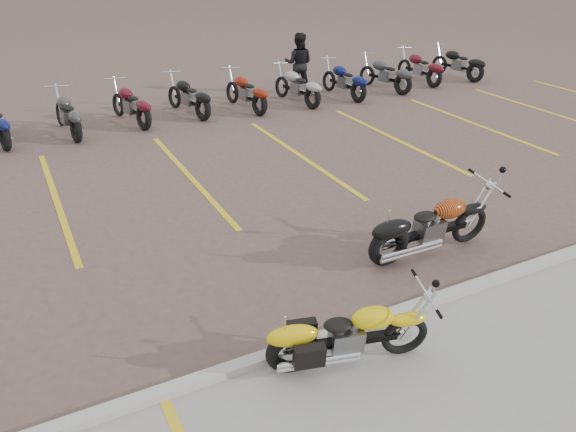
{
  "coord_description": "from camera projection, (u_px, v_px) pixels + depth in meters",
  "views": [
    {
      "loc": [
        -3.2,
        -6.83,
        4.69
      ],
      "look_at": [
        0.35,
        0.06,
        0.75
      ],
      "focal_mm": 35.0,
      "sensor_mm": 36.0,
      "label": 1
    }
  ],
  "objects": [
    {
      "name": "ground",
      "position": [
        270.0,
        264.0,
        8.85
      ],
      "size": [
        100.0,
        100.0,
        0.0
      ],
      "primitive_type": "plane",
      "color": "brown",
      "rests_on": "ground"
    },
    {
      "name": "curb",
      "position": [
        337.0,
        333.0,
        7.23
      ],
      "size": [
        60.0,
        0.18,
        0.12
      ],
      "primitive_type": "cube",
      "color": "#ADAAA3",
      "rests_on": "ground"
    },
    {
      "name": "parking_stripes",
      "position": [
        190.0,
        176.0,
        12.02
      ],
      "size": [
        38.0,
        5.5,
        0.01
      ],
      "primitive_type": null,
      "color": "gold",
      "rests_on": "ground"
    },
    {
      "name": "yellow_cruiser",
      "position": [
        344.0,
        335.0,
        6.65
      ],
      "size": [
        1.98,
        0.64,
        0.83
      ],
      "rotation": [
        0.13,
        0.0,
        -0.26
      ],
      "color": "black",
      "rests_on": "ground"
    },
    {
      "name": "flame_cruiser",
      "position": [
        426.0,
        228.0,
        8.93
      ],
      "size": [
        2.3,
        0.34,
        0.95
      ],
      "rotation": [
        0.12,
        0.0,
        -0.02
      ],
      "color": "black",
      "rests_on": "ground"
    },
    {
      "name": "person_b",
      "position": [
        299.0,
        63.0,
        17.8
      ],
      "size": [
        1.16,
        1.11,
        1.89
      ],
      "primitive_type": "imported",
      "rotation": [
        0.0,
        0.0,
        2.55
      ],
      "color": "black",
      "rests_on": "ground"
    },
    {
      "name": "bg_bike_row",
      "position": [
        189.0,
        97.0,
        15.67
      ],
      "size": [
        20.67,
        2.06,
        1.1
      ],
      "color": "black",
      "rests_on": "ground"
    }
  ]
}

